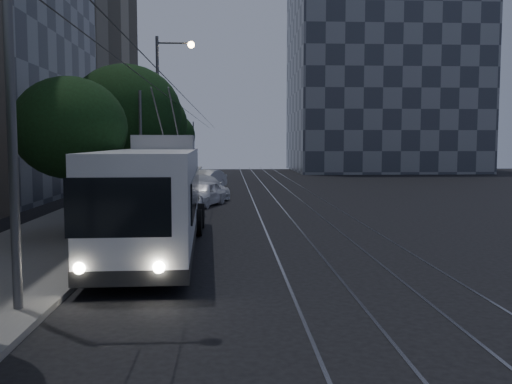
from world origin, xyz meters
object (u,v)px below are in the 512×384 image
object	(u,v)px
car_white_a	(203,193)
car_white_c	(206,180)
pickup_silver	(170,197)
car_white_d	(194,176)
car_white_b	(205,187)
trolleybus	(155,196)
streetlamp_near	(29,10)
streetlamp_far	(164,102)

from	to	relation	value
car_white_a	car_white_c	xyz separation A→B (m)	(-0.26, 10.81, 0.04)
pickup_silver	car_white_d	world-z (taller)	pickup_silver
car_white_b	car_white_d	distance (m)	14.91
trolleybus	pickup_silver	bearing A→B (deg)	91.16
car_white_d	streetlamp_near	xyz separation A→B (m)	(-0.92, -39.56, 5.66)
trolleybus	car_white_d	xyz separation A→B (m)	(-0.59, 32.16, -1.19)
streetlamp_near	trolleybus	bearing A→B (deg)	78.43
car_white_a	car_white_b	distance (m)	4.27
car_white_d	car_white_a	bearing A→B (deg)	-82.74
car_white_d	streetlamp_far	size ratio (longest dim) A/B	0.34
streetlamp_near	car_white_b	bearing A→B (deg)	84.33
car_white_a	car_white_d	distance (m)	19.17
trolleybus	car_white_b	xyz separation A→B (m)	(0.94, 17.33, -1.06)
trolleybus	car_white_a	size ratio (longest dim) A/B	3.13
pickup_silver	car_white_a	distance (m)	3.36
streetlamp_near	car_white_c	bearing A→B (deg)	85.86
car_white_d	streetlamp_near	bearing A→B (deg)	-88.87
car_white_b	car_white_d	xyz separation A→B (m)	(-1.53, 14.83, -0.12)
car_white_a	car_white_b	bearing A→B (deg)	109.53
trolleybus	car_white_b	size ratio (longest dim) A/B	2.60
car_white_d	streetlamp_near	world-z (taller)	streetlamp_near
car_white_b	car_white_d	bearing A→B (deg)	75.66
car_white_a	car_white_b	world-z (taller)	car_white_b
car_white_b	car_white_c	xyz separation A→B (m)	(-0.20, 6.54, 0.03)
trolleybus	streetlamp_far	xyz separation A→B (m)	(-1.67, 18.33, 4.46)
trolleybus	car_white_d	world-z (taller)	trolleybus
car_white_c	pickup_silver	bearing A→B (deg)	-72.34
car_white_b	trolleybus	bearing A→B (deg)	-113.36
trolleybus	car_white_d	size ratio (longest dim) A/B	3.69
trolleybus	streetlamp_near	distance (m)	8.78
trolleybus	streetlamp_near	world-z (taller)	streetlamp_near
car_white_a	car_white_c	size ratio (longest dim) A/B	0.91
car_white_c	streetlamp_far	xyz separation A→B (m)	(-2.42, -5.54, 5.50)
car_white_a	streetlamp_near	xyz separation A→B (m)	(-2.52, -20.46, 5.56)
car_white_a	car_white_d	size ratio (longest dim) A/B	1.18
pickup_silver	car_white_c	size ratio (longest dim) A/B	1.24
streetlamp_near	streetlamp_far	size ratio (longest dim) A/B	1.00
streetlamp_far	car_white_d	bearing A→B (deg)	85.53
pickup_silver	car_white_c	bearing A→B (deg)	68.45
car_white_a	streetlamp_far	bearing A→B (deg)	135.60
streetlamp_far	streetlamp_near	bearing A→B (deg)	-89.65
car_white_a	car_white_b	xyz separation A→B (m)	(-0.07, 4.27, 0.02)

